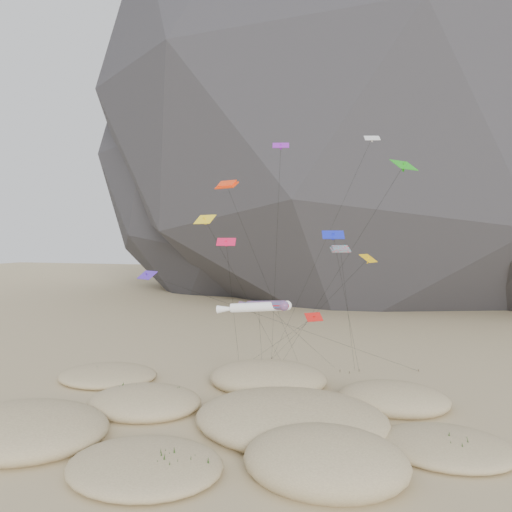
# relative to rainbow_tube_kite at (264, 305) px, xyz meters

# --- Properties ---
(ground) EXTENTS (500.00, 500.00, 0.00)m
(ground) POSITION_rel_rainbow_tube_kite_xyz_m (-0.32, -7.52, -10.45)
(ground) COLOR #CCB789
(ground) RESTS_ON ground
(rock_headland) EXTENTS (226.37, 148.64, 177.50)m
(rock_headland) POSITION_rel_rainbow_tube_kite_xyz_m (6.05, 111.19, 62.23)
(rock_headland) COLOR black
(rock_headland) RESTS_ON ground
(dunes) EXTENTS (49.47, 34.60, 4.08)m
(dunes) POSITION_rel_rainbow_tube_kite_xyz_m (-1.93, -4.34, -9.72)
(dunes) COLOR #CCB789
(dunes) RESTS_ON ground
(dune_grass) EXTENTS (41.50, 26.84, 1.48)m
(dune_grass) POSITION_rel_rainbow_tube_kite_xyz_m (-0.19, -3.79, -9.61)
(dune_grass) COLOR black
(dune_grass) RESTS_ON ground
(kite_stakes) EXTENTS (22.55, 6.98, 0.30)m
(kite_stakes) POSITION_rel_rainbow_tube_kite_xyz_m (2.05, 16.63, -10.30)
(kite_stakes) COLOR #3F2D1E
(kite_stakes) RESTS_ON ground
(rainbow_tube_kite) EXTENTS (8.05, 19.68, 11.23)m
(rainbow_tube_kite) POSITION_rel_rainbow_tube_kite_xyz_m (0.00, 0.00, 0.00)
(rainbow_tube_kite) COLOR red
(rainbow_tube_kite) RESTS_ON ground
(white_tube_kite) EXTENTS (7.52, 15.04, 11.12)m
(white_tube_kite) POSITION_rel_rainbow_tube_kite_xyz_m (-0.59, -1.01, -0.08)
(white_tube_kite) COLOR white
(white_tube_kite) RESTS_ON ground
(orange_parafoil) EXTENTS (7.39, 13.72, 24.02)m
(orange_parafoil) POSITION_rel_rainbow_tube_kite_xyz_m (-6.73, 7.73, 12.80)
(orange_parafoil) COLOR #FF390D
(orange_parafoil) RESTS_ON ground
(multi_parafoil) EXTENTS (2.18, 15.01, 16.47)m
(multi_parafoil) POSITION_rel_rainbow_tube_kite_xyz_m (7.10, 3.81, 5.38)
(multi_parafoil) COLOR red
(multi_parafoil) RESTS_ON ground
(delta_kites) EXTENTS (30.39, 21.77, 28.66)m
(delta_kites) POSITION_rel_rainbow_tube_kite_xyz_m (1.60, 3.74, 7.72)
(delta_kites) COLOR red
(delta_kites) RESTS_ON ground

